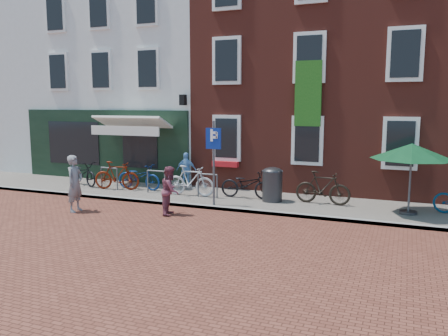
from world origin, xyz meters
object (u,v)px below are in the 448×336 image
at_px(woman, 75,183).
at_px(bicycle_0, 83,173).
at_px(parking_sign, 214,151).
at_px(litter_bin, 272,183).
at_px(boy, 170,190).
at_px(bicycle_3, 190,181).
at_px(bicycle_1, 117,176).
at_px(bicycle_2, 139,177).
at_px(bicycle_5, 323,188).
at_px(parasol, 412,148).
at_px(cafe_person, 186,170).
at_px(bicycle_4, 247,184).

bearing_deg(woman, bicycle_0, 32.80).
bearing_deg(parking_sign, litter_bin, 38.19).
xyz_separation_m(boy, bicycle_3, (-0.44, 2.24, -0.10)).
xyz_separation_m(bicycle_1, bicycle_2, (0.74, 0.35, -0.05)).
distance_m(bicycle_2, bicycle_5, 6.76).
bearing_deg(bicycle_5, litter_bin, 99.97).
xyz_separation_m(parasol, bicycle_5, (-2.54, 0.35, -1.38)).
bearing_deg(bicycle_3, cafe_person, 29.34).
xyz_separation_m(boy, bicycle_0, (-5.23, 2.49, -0.15)).
xyz_separation_m(bicycle_2, bicycle_3, (2.29, -0.34, 0.05)).
height_order(bicycle_2, bicycle_3, bicycle_3).
bearing_deg(bicycle_5, bicycle_2, 93.76).
height_order(cafe_person, bicycle_0, cafe_person).
xyz_separation_m(parking_sign, woman, (-3.74, -1.98, -0.95)).
height_order(woman, bicycle_5, woman).
xyz_separation_m(parasol, bicycle_1, (-10.03, -0.06, -1.38)).
relative_size(bicycle_2, bicycle_5, 1.03).
relative_size(woman, bicycle_2, 0.96).
bearing_deg(boy, woman, 89.99).
relative_size(bicycle_0, bicycle_3, 1.03).
bearing_deg(parasol, bicycle_2, 178.22).
bearing_deg(parasol, boy, -160.76).
bearing_deg(woman, bicycle_5, -67.08).
bearing_deg(cafe_person, woman, 62.69).
bearing_deg(bicycle_0, bicycle_2, -67.06).
relative_size(parking_sign, bicycle_0, 1.47).
height_order(litter_bin, bicycle_3, litter_bin).
height_order(parasol, bicycle_5, parasol).
xyz_separation_m(parasol, woman, (-9.43, -3.04, -1.14)).
bearing_deg(woman, bicycle_4, -55.83).
height_order(bicycle_0, bicycle_1, bicycle_1).
height_order(woman, bicycle_3, woman).
height_order(litter_bin, cafe_person, cafe_person).
relative_size(parasol, bicycle_1, 1.31).
height_order(litter_bin, parking_sign, parking_sign).
bearing_deg(bicycle_4, parking_sign, 154.83).
relative_size(litter_bin, bicycle_5, 0.68).
bearing_deg(bicycle_0, boy, -94.58).
bearing_deg(cafe_person, boy, 102.44).
height_order(parasol, woman, parasol).
bearing_deg(bicycle_1, parasol, -100.61).
distance_m(parasol, bicycle_4, 5.28).
distance_m(bicycle_0, bicycle_1, 1.78).
relative_size(cafe_person, bicycle_1, 0.76).
bearing_deg(bicycle_2, bicycle_4, -88.06).
distance_m(boy, bicycle_2, 3.76).
bearing_deg(parking_sign, parasol, 10.55).
distance_m(parasol, woman, 9.98).
distance_m(parasol, bicycle_3, 7.14).
relative_size(bicycle_3, bicycle_4, 0.97).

